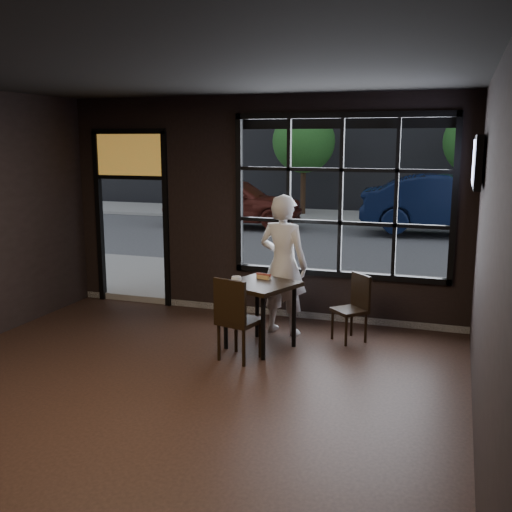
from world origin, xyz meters
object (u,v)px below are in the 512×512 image
(chair_near, at_px, (240,318))
(man, at_px, (283,265))
(cafe_table, at_px, (260,315))
(navy_car, at_px, (450,204))

(chair_near, height_order, man, man)
(chair_near, distance_m, man, 1.22)
(man, bearing_deg, cafe_table, 92.60)
(man, height_order, navy_car, man)
(chair_near, distance_m, navy_car, 10.76)
(cafe_table, height_order, man, man)
(chair_near, xyz_separation_m, man, (0.21, 1.12, 0.44))
(man, bearing_deg, chair_near, 90.93)
(cafe_table, relative_size, navy_car, 0.18)
(cafe_table, relative_size, chair_near, 0.84)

